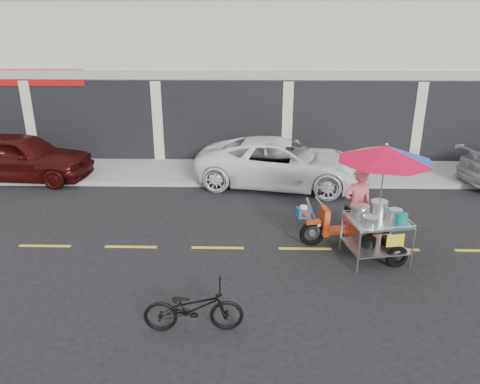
{
  "coord_description": "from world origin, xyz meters",
  "views": [
    {
      "loc": [
        -1.27,
        -9.54,
        5.03
      ],
      "look_at": [
        -1.5,
        0.6,
        1.15
      ],
      "focal_mm": 35.0,
      "sensor_mm": 36.0,
      "label": 1
    }
  ],
  "objects_px": {
    "near_bicycle": "(193,308)",
    "white_pickup": "(281,163)",
    "maroon_sedan": "(20,157)",
    "food_vendor_rig": "(373,184)"
  },
  "relations": [
    {
      "from": "near_bicycle",
      "to": "white_pickup",
      "type": "bearing_deg",
      "value": -17.67
    },
    {
      "from": "maroon_sedan",
      "to": "white_pickup",
      "type": "relative_size",
      "value": 0.87
    },
    {
      "from": "maroon_sedan",
      "to": "food_vendor_rig",
      "type": "height_order",
      "value": "food_vendor_rig"
    },
    {
      "from": "food_vendor_rig",
      "to": "near_bicycle",
      "type": "bearing_deg",
      "value": -151.92
    },
    {
      "from": "food_vendor_rig",
      "to": "maroon_sedan",
      "type": "bearing_deg",
      "value": 143.88
    },
    {
      "from": "white_pickup",
      "to": "near_bicycle",
      "type": "distance_m",
      "value": 7.51
    },
    {
      "from": "near_bicycle",
      "to": "food_vendor_rig",
      "type": "xyz_separation_m",
      "value": [
        3.55,
        2.86,
        1.19
      ]
    },
    {
      "from": "maroon_sedan",
      "to": "near_bicycle",
      "type": "distance_m",
      "value": 9.92
    },
    {
      "from": "white_pickup",
      "to": "maroon_sedan",
      "type": "bearing_deg",
      "value": 98.14
    },
    {
      "from": "white_pickup",
      "to": "near_bicycle",
      "type": "relative_size",
      "value": 3.08
    }
  ]
}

